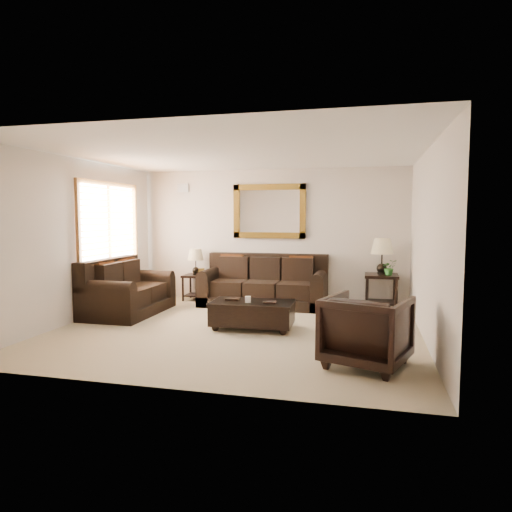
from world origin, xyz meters
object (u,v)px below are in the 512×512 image
(end_table_right, at_px, (382,263))
(armchair, at_px, (367,327))
(coffee_table, at_px, (252,312))
(loveseat, at_px, (126,293))
(sofa, at_px, (264,287))
(end_table_left, at_px, (196,267))

(end_table_right, height_order, armchair, end_table_right)
(coffee_table, distance_m, armchair, 2.22)
(end_table_right, bearing_deg, coffee_table, -133.92)
(coffee_table, bearing_deg, armchair, -40.19)
(loveseat, relative_size, armchair, 1.91)
(sofa, xyz_separation_m, end_table_left, (-1.51, 0.19, 0.34))
(coffee_table, relative_size, armchair, 1.40)
(end_table_left, height_order, armchair, end_table_left)
(loveseat, height_order, armchair, loveseat)
(loveseat, xyz_separation_m, end_table_left, (0.75, 1.55, 0.34))
(loveseat, height_order, coffee_table, loveseat)
(sofa, bearing_deg, coffee_table, -82.65)
(end_table_right, bearing_deg, loveseat, -161.59)
(sofa, xyz_separation_m, end_table_right, (2.23, 0.13, 0.51))
(sofa, relative_size, coffee_table, 1.88)
(loveseat, relative_size, end_table_right, 1.32)
(loveseat, bearing_deg, armchair, -114.66)
(sofa, xyz_separation_m, armchair, (1.98, -3.30, 0.10))
(sofa, bearing_deg, loveseat, -148.92)
(coffee_table, bearing_deg, end_table_left, 128.04)
(end_table_left, relative_size, end_table_right, 0.80)
(end_table_left, bearing_deg, sofa, -7.31)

